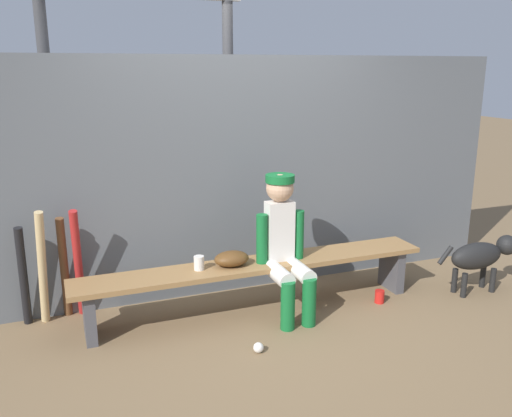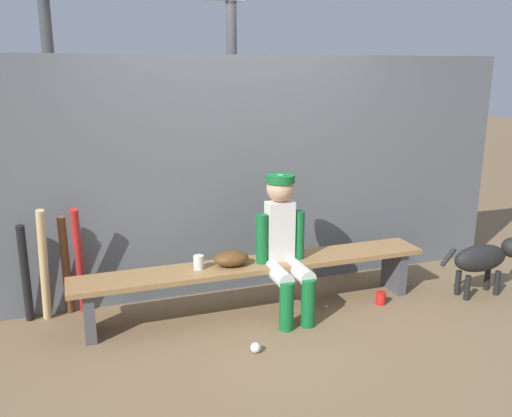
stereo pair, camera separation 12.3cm
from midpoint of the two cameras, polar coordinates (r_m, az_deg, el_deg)
The scene contains 14 objects.
ground_plane at distance 4.53m, azimuth -0.79°, elevation -10.76°, with size 30.00×30.00×0.00m, color brown.
chainlink_fence at distance 4.66m, azimuth -3.01°, elevation 3.26°, with size 5.24×0.03×2.05m, color #595E63.
dugout_bench at distance 4.39m, azimuth -0.81°, elevation -6.74°, with size 2.92×0.36×0.42m.
player_seated at distance 4.28m, azimuth 2.23°, elevation -3.51°, with size 0.41×0.55×1.13m.
baseball_glove at distance 4.28m, azimuth -3.42°, elevation -5.32°, with size 0.28×0.20×0.12m, color #593819.
bat_aluminum_red at distance 4.46m, azimuth -19.03°, elevation -5.57°, with size 0.06×0.06×0.93m, color #B22323.
bat_wood_dark at distance 4.53m, azimuth -20.34°, elevation -5.90°, with size 0.06×0.06×0.85m, color brown.
bat_wood_natural at distance 4.44m, azimuth -22.38°, elevation -5.90°, with size 0.06×0.06×0.95m, color tan.
bat_aluminum_black at distance 4.52m, azimuth -24.09°, elevation -6.60°, with size 0.06×0.06×0.81m, color black.
baseball at distance 3.92m, azimuth -0.67°, elevation -14.48°, with size 0.07×0.07×0.07m, color white.
cup_on_ground at distance 4.75m, azimuth 12.19°, elevation -9.08°, with size 0.08×0.08×0.11m, color red.
cup_on_bench at distance 4.22m, azimuth -6.87°, elevation -5.73°, with size 0.08×0.08×0.11m, color silver.
scoreboard at distance 5.10m, azimuth -12.26°, elevation 20.34°, with size 2.12×0.27×3.55m.
dog at distance 5.15m, azimuth 22.07°, elevation -4.63°, with size 0.84×0.20×0.49m.
Camera 1 is at (-1.47, -3.81, 1.95)m, focal length 37.87 mm.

